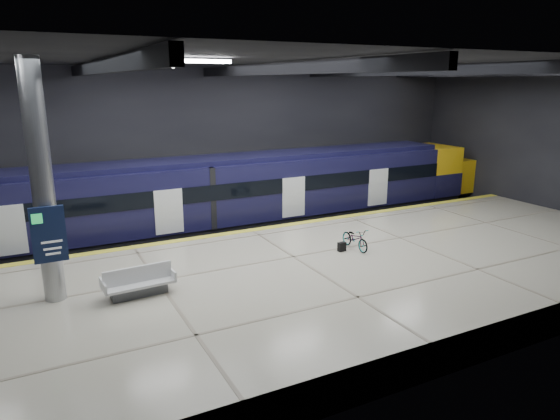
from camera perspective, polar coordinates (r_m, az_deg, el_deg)
ground at (r=19.58m, az=0.10°, el=-7.48°), size 30.00×30.00×0.00m
room_shell at (r=18.23m, az=0.10°, el=9.44°), size 30.10×16.10×8.05m
platform at (r=17.36m, az=3.93°, el=-8.52°), size 30.00×11.00×1.10m
safety_strip at (r=21.56m, az=-3.26°, el=-2.30°), size 30.00×0.40×0.01m
rails at (r=24.29m, az=-5.87°, el=-2.94°), size 30.00×1.52×0.16m
train at (r=24.37m, az=-2.52°, el=2.00°), size 29.40×2.84×3.79m
bench at (r=15.64m, az=-15.85°, el=-8.25°), size 2.13×0.98×0.92m
bicycle at (r=19.26m, az=8.58°, el=-3.23°), size 0.56×1.59×0.83m
pannier_bag at (r=19.00m, az=7.08°, el=-4.19°), size 0.31×0.20×0.35m
info_column at (r=15.38m, az=-25.48°, el=2.34°), size 0.90×0.78×6.90m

